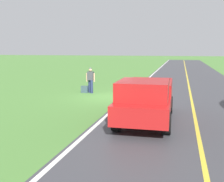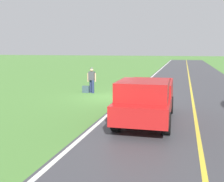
# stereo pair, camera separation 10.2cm
# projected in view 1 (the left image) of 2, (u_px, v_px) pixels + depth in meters

# --- Properties ---
(ground_plane) EXTENTS (200.00, 200.00, 0.00)m
(ground_plane) POSITION_uv_depth(u_px,v_px,m) (111.00, 97.00, 17.26)
(ground_plane) COLOR #4C7F38
(road_surface) EXTENTS (8.06, 120.00, 0.00)m
(road_surface) POSITION_uv_depth(u_px,v_px,m) (192.00, 100.00, 16.10)
(road_surface) COLOR #3D3D42
(road_surface) RESTS_ON ground
(lane_edge_line) EXTENTS (0.16, 117.60, 0.00)m
(lane_edge_line) POSITION_uv_depth(u_px,v_px,m) (127.00, 98.00, 17.02)
(lane_edge_line) COLOR silver
(lane_edge_line) RESTS_ON ground
(lane_centre_line) EXTENTS (0.14, 117.60, 0.00)m
(lane_centre_line) POSITION_uv_depth(u_px,v_px,m) (192.00, 100.00, 16.10)
(lane_centre_line) COLOR gold
(lane_centre_line) RESTS_ON ground
(hitchhiker_walking) EXTENTS (0.62, 0.51, 1.75)m
(hitchhiker_walking) POSITION_uv_depth(u_px,v_px,m) (91.00, 79.00, 18.77)
(hitchhiker_walking) COLOR navy
(hitchhiker_walking) RESTS_ON ground
(suitcase_carried) EXTENTS (0.47, 0.21, 0.48)m
(suitcase_carried) POSITION_uv_depth(u_px,v_px,m) (85.00, 89.00, 18.89)
(suitcase_carried) COLOR #384C56
(suitcase_carried) RESTS_ON ground
(pickup_truck_passing) EXTENTS (2.16, 5.43, 1.82)m
(pickup_truck_passing) POSITION_uv_depth(u_px,v_px,m) (146.00, 99.00, 11.19)
(pickup_truck_passing) COLOR #B21919
(pickup_truck_passing) RESTS_ON ground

